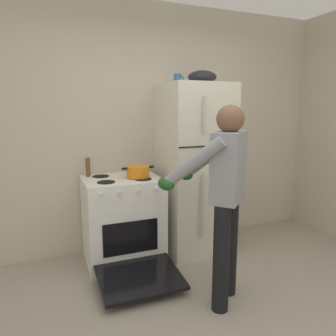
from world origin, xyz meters
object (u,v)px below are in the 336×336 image
object	(u,v)px
stove_range	(123,221)
refrigerator	(194,169)
person_cook	(223,188)
mixing_bowl	(202,77)
pepper_mill	(88,167)
red_pot	(138,172)
coffee_mug	(178,79)

from	to	relation	value
stove_range	refrigerator	bearing A→B (deg)	1.22
refrigerator	person_cook	world-z (taller)	refrigerator
person_cook	mixing_bowl	size ratio (longest dim) A/B	5.28
refrigerator	pepper_mill	bearing A→B (deg)	169.81
red_pot	person_cook	bearing A→B (deg)	-66.65
coffee_mug	red_pot	bearing A→B (deg)	-168.17
stove_range	coffee_mug	xyz separation A→B (m)	(0.64, 0.07, 1.45)
pepper_mill	mixing_bowl	size ratio (longest dim) A/B	0.61
refrigerator	red_pot	world-z (taller)	refrigerator
person_cook	red_pot	world-z (taller)	person_cook
mixing_bowl	red_pot	bearing A→B (deg)	-176.11
red_pot	pepper_mill	xyz separation A→B (m)	(-0.46, 0.25, 0.04)
person_cook	mixing_bowl	world-z (taller)	mixing_bowl
stove_range	red_pot	world-z (taller)	red_pot
stove_range	red_pot	distance (m)	0.54
refrigerator	red_pot	bearing A→B (deg)	-175.66
stove_range	mixing_bowl	bearing A→B (deg)	1.13
refrigerator	person_cook	xyz separation A→B (m)	(-0.24, -1.00, 0.04)
stove_range	person_cook	world-z (taller)	person_cook
red_pot	coffee_mug	distance (m)	1.05
stove_range	pepper_mill	distance (m)	0.66
refrigerator	red_pot	distance (m)	0.66
coffee_mug	pepper_mill	world-z (taller)	coffee_mug
refrigerator	stove_range	size ratio (longest dim) A/B	1.52
refrigerator	mixing_bowl	bearing A→B (deg)	0.21
stove_range	mixing_bowl	world-z (taller)	mixing_bowl
red_pot	coffee_mug	size ratio (longest dim) A/B	2.93
person_cook	pepper_mill	bearing A→B (deg)	125.96
mixing_bowl	coffee_mug	bearing A→B (deg)	169.01
person_cook	mixing_bowl	xyz separation A→B (m)	(0.32, 1.00, 0.94)
red_pot	coffee_mug	bearing A→B (deg)	11.83
pepper_mill	person_cook	bearing A→B (deg)	-54.04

